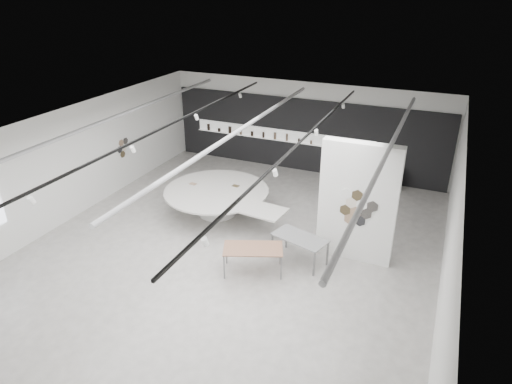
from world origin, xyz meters
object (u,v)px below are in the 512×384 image
at_px(kitchen_counter, 384,177).
at_px(display_island, 218,199).
at_px(sample_table_wood, 253,250).
at_px(partition_column, 358,203).
at_px(sample_table_stone, 300,239).

bearing_deg(kitchen_counter, display_island, -138.41).
bearing_deg(sample_table_wood, partition_column, 37.74).
relative_size(partition_column, display_island, 0.75).
bearing_deg(partition_column, sample_table_wood, -142.26).
bearing_deg(sample_table_stone, kitchen_counter, 77.73).
bearing_deg(kitchen_counter, sample_table_stone, -104.34).
xyz_separation_m(partition_column, sample_table_stone, (-1.39, -0.86, -1.06)).
relative_size(partition_column, sample_table_wood, 1.96).
xyz_separation_m(partition_column, kitchen_counter, (-0.00, 5.53, -1.39)).
distance_m(partition_column, sample_table_stone, 1.95).
height_order(sample_table_wood, kitchen_counter, kitchen_counter).
bearing_deg(kitchen_counter, partition_column, -92.06).
relative_size(display_island, sample_table_stone, 2.78).
xyz_separation_m(sample_table_wood, sample_table_stone, (1.03, 1.02, 0.02)).
bearing_deg(display_island, partition_column, -2.96).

